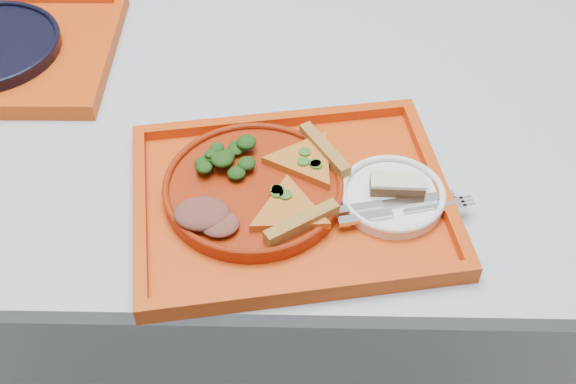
# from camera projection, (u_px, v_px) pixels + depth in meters

# --- Properties ---
(ground) EXTENTS (10.00, 10.00, 0.00)m
(ground) POSITION_uv_depth(u_px,v_px,m) (243.00, 348.00, 1.74)
(ground) COLOR gray
(ground) RESTS_ON ground
(table) EXTENTS (1.60, 0.80, 0.75)m
(table) POSITION_uv_depth(u_px,v_px,m) (225.00, 143.00, 1.25)
(table) COLOR #AEB9C3
(table) RESTS_ON ground
(tray_main) EXTENTS (0.50, 0.42, 0.01)m
(tray_main) POSITION_uv_depth(u_px,v_px,m) (291.00, 202.00, 1.05)
(tray_main) COLOR #C53B0A
(tray_main) RESTS_ON table
(dinner_plate) EXTENTS (0.26, 0.26, 0.02)m
(dinner_plate) POSITION_uv_depth(u_px,v_px,m) (254.00, 190.00, 1.04)
(dinner_plate) COLOR maroon
(dinner_plate) RESTS_ON tray_main
(side_plate) EXTENTS (0.15, 0.15, 0.01)m
(side_plate) POSITION_uv_depth(u_px,v_px,m) (392.00, 197.00, 1.04)
(side_plate) COLOR white
(side_plate) RESTS_ON tray_main
(pizza_slice_a) EXTENTS (0.16, 0.17, 0.02)m
(pizza_slice_a) POSITION_uv_depth(u_px,v_px,m) (289.00, 208.00, 0.99)
(pizza_slice_a) COLOR gold
(pizza_slice_a) RESTS_ON dinner_plate
(pizza_slice_b) EXTENTS (0.17, 0.17, 0.02)m
(pizza_slice_b) POSITION_uv_depth(u_px,v_px,m) (306.00, 158.00, 1.06)
(pizza_slice_b) COLOR gold
(pizza_slice_b) RESTS_ON dinner_plate
(salad_heap) EXTENTS (0.08, 0.07, 0.04)m
(salad_heap) POSITION_uv_depth(u_px,v_px,m) (226.00, 154.00, 1.05)
(salad_heap) COLOR black
(salad_heap) RESTS_ON dinner_plate
(meat_portion) EXTENTS (0.08, 0.06, 0.02)m
(meat_portion) POSITION_uv_depth(u_px,v_px,m) (202.00, 214.00, 0.99)
(meat_portion) COLOR brown
(meat_portion) RESTS_ON dinner_plate
(dessert_bar) EXTENTS (0.08, 0.03, 0.02)m
(dessert_bar) POSITION_uv_depth(u_px,v_px,m) (397.00, 185.00, 1.03)
(dessert_bar) COLOR #53341B
(dessert_bar) RESTS_ON side_plate
(knife) EXTENTS (0.18, 0.06, 0.01)m
(knife) POSITION_uv_depth(u_px,v_px,m) (392.00, 203.00, 1.02)
(knife) COLOR silver
(knife) RESTS_ON side_plate
(fork) EXTENTS (0.19, 0.06, 0.01)m
(fork) POSITION_uv_depth(u_px,v_px,m) (402.00, 211.00, 1.00)
(fork) COLOR silver
(fork) RESTS_ON side_plate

